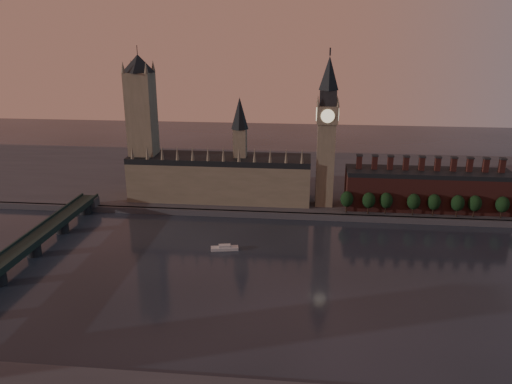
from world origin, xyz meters
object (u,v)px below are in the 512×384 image
at_px(victoria_tower, 142,123).
at_px(big_ben, 327,131).
at_px(westminster_bridge, 13,258).
at_px(river_boat, 225,248).

distance_m(victoria_tower, big_ben, 130.12).
relative_size(big_ben, westminster_bridge, 0.54).
distance_m(victoria_tower, westminster_bridge, 133.21).
bearing_deg(river_boat, victoria_tower, 121.12).
height_order(victoria_tower, big_ben, victoria_tower).
distance_m(victoria_tower, river_boat, 121.53).
xyz_separation_m(westminster_bridge, river_boat, (106.27, 38.07, -6.22)).
relative_size(victoria_tower, big_ben, 1.01).
distance_m(westminster_bridge, river_boat, 113.06).
height_order(victoria_tower, river_boat, victoria_tower).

